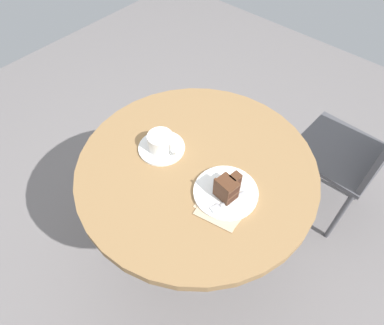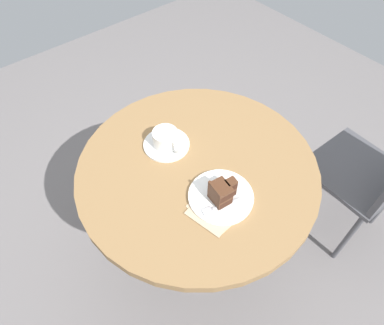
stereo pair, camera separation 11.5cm
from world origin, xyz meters
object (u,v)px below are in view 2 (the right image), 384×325
Objects in this scene: cake_slice at (222,192)px; napkin at (216,209)px; cake_plate at (221,196)px; cafe_chair at (380,172)px; coffee_cup at (166,138)px; fork at (217,207)px; saucer at (167,144)px; teaspoon at (180,138)px.

cake_slice is 0.46× the size of napkin.
cafe_chair is at bearing 71.65° from cake_plate.
cake_plate reaches higher than napkin.
coffee_cup is 0.70× the size of napkin.
cake_plate is 0.05m from fork.
cafe_chair is at bearing 74.15° from napkin.
cafe_chair is (0.53, 0.72, -0.23)m from saucer.
coffee_cup is at bearing -81.34° from fork.
cake_slice is 0.05m from fork.
cake_slice is (0.30, -0.01, 0.04)m from saucer.
saucer is 0.92m from cafe_chair.
cake_plate is 0.05m from napkin.
teaspoon is 0.32m from fork.
saucer is at bearing 128.54° from coffee_cup.
cake_plate is 1.20× the size of napkin.
cafe_chair reaches higher than napkin.
fork is at bearing -62.47° from cake_slice.
fork reaches higher than saucer.
cake_plate is 0.25× the size of cafe_chair.
coffee_cup is at bearing -179.65° from cake_plate.
coffee_cup is 0.93× the size of fork.
teaspoon reaches higher than saucer.
coffee_cup is 0.32m from napkin.
cake_plate is at bearing -132.05° from fork.
saucer is 1.28× the size of fork.
cake_plate is (0.29, -0.00, 0.00)m from saucer.
cake_slice reaches higher than fork.
coffee_cup is 1.50× the size of cake_slice.
saucer is 1.71× the size of teaspoon.
cake_plate is (0.28, -0.05, -0.01)m from teaspoon.
cake_plate is 1.61× the size of fork.
napkin is (0.02, -0.04, -0.00)m from cake_plate.
cake_plate is at bearing -21.46° from teaspoon.
napkin is (0.32, -0.04, -0.04)m from coffee_cup.
coffee_cup reaches higher than saucer.
napkin is at bearing -14.29° from cafe_chair.
teaspoon is 0.56× the size of napkin.
coffee_cup is 0.32m from fork.
coffee_cup reaches higher than fork.
coffee_cup is 0.15× the size of cafe_chair.
cafe_chair is (0.53, 0.72, -0.26)m from coffee_cup.
fork is at bearing -7.39° from saucer.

